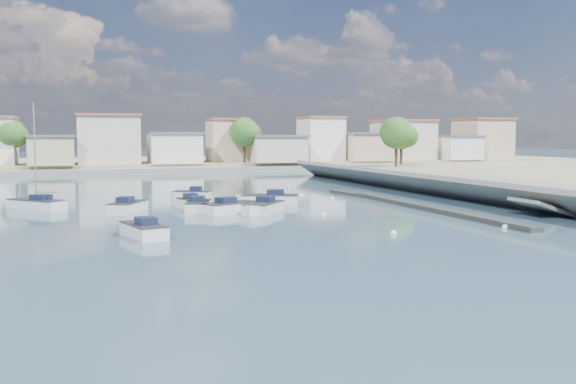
% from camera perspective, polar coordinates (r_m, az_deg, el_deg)
% --- Properties ---
extents(ground, '(400.00, 400.00, 0.00)m').
position_cam_1_polar(ground, '(78.78, -3.32, 0.58)').
color(ground, '#2C4658').
rests_on(ground, ground).
extents(seawall_walkway, '(5.00, 90.00, 1.80)m').
position_cam_1_polar(seawall_walkway, '(62.66, 20.07, -0.03)').
color(seawall_walkway, slate).
rests_on(seawall_walkway, ground).
extents(breakwater, '(2.00, 31.02, 0.35)m').
position_cam_1_polar(breakwater, '(56.00, 10.92, -1.13)').
color(breakwater, black).
rests_on(breakwater, ground).
extents(far_shore_land, '(160.00, 40.00, 1.40)m').
position_cam_1_polar(far_shore_land, '(129.58, -9.32, 2.56)').
color(far_shore_land, gray).
rests_on(far_shore_land, ground).
extents(far_shore_quay, '(160.00, 2.50, 0.80)m').
position_cam_1_polar(far_shore_quay, '(108.93, -7.57, 1.98)').
color(far_shore_quay, slate).
rests_on(far_shore_quay, ground).
extents(far_town, '(113.01, 12.80, 8.35)m').
position_cam_1_polar(far_town, '(116.99, -2.97, 4.44)').
color(far_town, beige).
rests_on(far_town, far_shore_land).
extents(shore_trees, '(74.56, 38.32, 7.92)m').
position_cam_1_polar(shore_trees, '(107.87, -2.94, 5.08)').
color(shore_trees, '#38281E').
rests_on(shore_trees, ground).
extents(motorboat_a, '(2.63, 4.77, 1.48)m').
position_cam_1_polar(motorboat_a, '(39.60, -12.82, -3.38)').
color(motorboat_a, silver).
rests_on(motorboat_a, ground).
extents(motorboat_b, '(3.58, 4.66, 1.48)m').
position_cam_1_polar(motorboat_b, '(52.97, -13.95, -1.31)').
color(motorboat_b, silver).
rests_on(motorboat_b, ground).
extents(motorboat_c, '(5.60, 3.55, 1.48)m').
position_cam_1_polar(motorboat_c, '(57.56, -1.89, -0.67)').
color(motorboat_c, silver).
rests_on(motorboat_c, ground).
extents(motorboat_d, '(4.33, 4.84, 1.48)m').
position_cam_1_polar(motorboat_d, '(50.55, -2.29, -1.46)').
color(motorboat_d, silver).
rests_on(motorboat_d, ground).
extents(motorboat_e, '(2.92, 4.94, 1.48)m').
position_cam_1_polar(motorboat_e, '(52.51, -7.92, -1.26)').
color(motorboat_e, silver).
rests_on(motorboat_e, ground).
extents(motorboat_f, '(3.83, 2.86, 1.48)m').
position_cam_1_polar(motorboat_f, '(62.05, -8.65, -0.31)').
color(motorboat_f, silver).
rests_on(motorboat_f, ground).
extents(motorboat_g, '(2.31, 4.44, 1.48)m').
position_cam_1_polar(motorboat_g, '(53.87, -8.41, -1.11)').
color(motorboat_g, silver).
rests_on(motorboat_g, ground).
extents(motorboat_h, '(5.09, 3.69, 1.48)m').
position_cam_1_polar(motorboat_h, '(51.06, -4.92, -1.41)').
color(motorboat_h, silver).
rests_on(motorboat_h, ground).
extents(sailboat, '(4.93, 5.08, 9.00)m').
position_cam_1_polar(sailboat, '(57.06, -21.60, -1.03)').
color(sailboat, silver).
rests_on(sailboat, ground).
extents(mooring_buoys, '(9.28, 36.99, 0.40)m').
position_cam_1_polar(mooring_buoys, '(55.78, 5.01, -1.21)').
color(mooring_buoys, white).
rests_on(mooring_buoys, ground).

